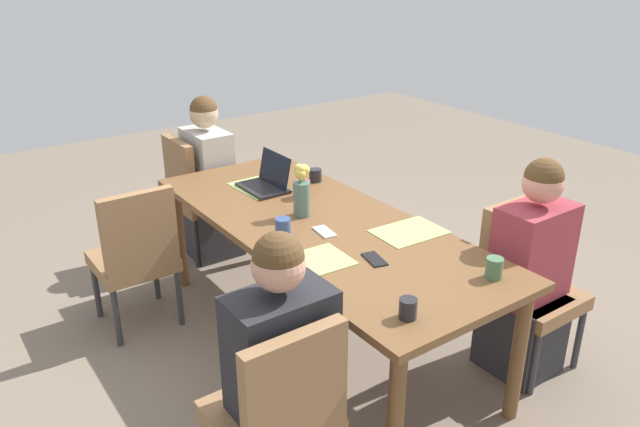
{
  "coord_description": "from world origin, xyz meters",
  "views": [
    {
      "loc": [
        -2.47,
        1.75,
        2.09
      ],
      "look_at": [
        0.0,
        0.0,
        0.8
      ],
      "focal_mm": 34.43,
      "sensor_mm": 36.0,
      "label": 1
    }
  ],
  "objects_px": {
    "laptop_head_right_left_near": "(266,182)",
    "coffee_mug_centre_right": "(315,175)",
    "flower_vase": "(302,190)",
    "chair_head_right_left_near": "(196,191)",
    "person_head_right_left_near": "(209,188)",
    "chair_far_left_far": "(279,411)",
    "phone_silver": "(324,232)",
    "chair_near_left_mid": "(523,277)",
    "coffee_mug_near_right": "(494,268)",
    "dining_table": "(320,234)",
    "coffee_mug_far_left": "(303,189)",
    "chair_far_right_near": "(136,252)",
    "person_far_left_far": "(282,388)",
    "coffee_mug_centre_left": "(283,228)",
    "person_near_left_mid": "(528,282)",
    "phone_black": "(374,259)",
    "coffee_mug_near_left": "(408,308)"
  },
  "relations": [
    {
      "from": "dining_table",
      "to": "person_near_left_mid",
      "type": "distance_m",
      "value": 1.12
    },
    {
      "from": "dining_table",
      "to": "coffee_mug_far_left",
      "type": "xyz_separation_m",
      "value": [
        0.36,
        -0.13,
        0.13
      ]
    },
    {
      "from": "person_head_right_left_near",
      "to": "laptop_head_right_left_near",
      "type": "relative_size",
      "value": 3.73
    },
    {
      "from": "person_near_left_mid",
      "to": "phone_black",
      "type": "height_order",
      "value": "person_near_left_mid"
    },
    {
      "from": "chair_head_right_left_near",
      "to": "coffee_mug_centre_left",
      "type": "xyz_separation_m",
      "value": [
        -1.49,
        0.19,
        0.3
      ]
    },
    {
      "from": "laptop_head_right_left_near",
      "to": "coffee_mug_near_left",
      "type": "xyz_separation_m",
      "value": [
        -1.58,
        0.29,
        -0.0
      ]
    },
    {
      "from": "chair_near_left_mid",
      "to": "laptop_head_right_left_near",
      "type": "height_order",
      "value": "laptop_head_right_left_near"
    },
    {
      "from": "chair_head_right_left_near",
      "to": "coffee_mug_near_right",
      "type": "bearing_deg",
      "value": -171.65
    },
    {
      "from": "chair_near_left_mid",
      "to": "flower_vase",
      "type": "xyz_separation_m",
      "value": [
        0.89,
        0.82,
        0.4
      ]
    },
    {
      "from": "coffee_mug_centre_left",
      "to": "dining_table",
      "type": "bearing_deg",
      "value": -80.44
    },
    {
      "from": "phone_silver",
      "to": "chair_head_right_left_near",
      "type": "bearing_deg",
      "value": -171.24
    },
    {
      "from": "chair_far_left_far",
      "to": "person_near_left_mid",
      "type": "bearing_deg",
      "value": -88.04
    },
    {
      "from": "chair_near_left_mid",
      "to": "person_near_left_mid",
      "type": "distance_m",
      "value": 0.1
    },
    {
      "from": "flower_vase",
      "to": "phone_silver",
      "type": "bearing_deg",
      "value": 173.07
    },
    {
      "from": "dining_table",
      "to": "chair_far_right_near",
      "type": "relative_size",
      "value": 2.55
    },
    {
      "from": "coffee_mug_near_right",
      "to": "phone_black",
      "type": "distance_m",
      "value": 0.55
    },
    {
      "from": "laptop_head_right_left_near",
      "to": "coffee_mug_centre_right",
      "type": "bearing_deg",
      "value": -101.62
    },
    {
      "from": "coffee_mug_far_left",
      "to": "phone_black",
      "type": "xyz_separation_m",
      "value": [
        -0.87,
        0.18,
        -0.05
      ]
    },
    {
      "from": "chair_head_right_left_near",
      "to": "coffee_mug_far_left",
      "type": "height_order",
      "value": "chair_head_right_left_near"
    },
    {
      "from": "chair_far_left_far",
      "to": "coffee_mug_far_left",
      "type": "bearing_deg",
      "value": -37.29
    },
    {
      "from": "coffee_mug_centre_left",
      "to": "coffee_mug_far_left",
      "type": "bearing_deg",
      "value": -44.32
    },
    {
      "from": "person_near_left_mid",
      "to": "coffee_mug_near_left",
      "type": "xyz_separation_m",
      "value": [
        -0.14,
        0.99,
        0.27
      ]
    },
    {
      "from": "coffee_mug_near_right",
      "to": "chair_near_left_mid",
      "type": "bearing_deg",
      "value": -69.2
    },
    {
      "from": "coffee_mug_near_right",
      "to": "chair_far_right_near",
      "type": "bearing_deg",
      "value": 32.22
    },
    {
      "from": "chair_far_right_near",
      "to": "coffee_mug_centre_right",
      "type": "xyz_separation_m",
      "value": [
        -0.19,
        -1.14,
        0.29
      ]
    },
    {
      "from": "dining_table",
      "to": "chair_far_left_far",
      "type": "bearing_deg",
      "value": 137.3
    },
    {
      "from": "chair_far_left_far",
      "to": "phone_silver",
      "type": "relative_size",
      "value": 6.0
    },
    {
      "from": "coffee_mug_near_right",
      "to": "coffee_mug_far_left",
      "type": "distance_m",
      "value": 1.32
    },
    {
      "from": "dining_table",
      "to": "phone_black",
      "type": "height_order",
      "value": "phone_black"
    },
    {
      "from": "coffee_mug_centre_right",
      "to": "chair_far_left_far",
      "type": "bearing_deg",
      "value": 140.77
    },
    {
      "from": "chair_head_right_left_near",
      "to": "person_head_right_left_near",
      "type": "xyz_separation_m",
      "value": [
        -0.06,
        -0.07,
        0.03
      ]
    },
    {
      "from": "chair_near_left_mid",
      "to": "person_near_left_mid",
      "type": "relative_size",
      "value": 0.75
    },
    {
      "from": "chair_head_right_left_near",
      "to": "laptop_head_right_left_near",
      "type": "height_order",
      "value": "laptop_head_right_left_near"
    },
    {
      "from": "person_far_left_far",
      "to": "chair_head_right_left_near",
      "type": "bearing_deg",
      "value": -16.75
    },
    {
      "from": "coffee_mug_centre_left",
      "to": "coffee_mug_far_left",
      "type": "distance_m",
      "value": 0.57
    },
    {
      "from": "coffee_mug_centre_right",
      "to": "flower_vase",
      "type": "bearing_deg",
      "value": 137.3
    },
    {
      "from": "dining_table",
      "to": "coffee_mug_centre_left",
      "type": "bearing_deg",
      "value": 99.56
    },
    {
      "from": "chair_near_left_mid",
      "to": "laptop_head_right_left_near",
      "type": "xyz_separation_m",
      "value": [
        1.36,
        0.76,
        0.3
      ]
    },
    {
      "from": "flower_vase",
      "to": "person_far_left_far",
      "type": "bearing_deg",
      "value": 142.34
    },
    {
      "from": "person_head_right_left_near",
      "to": "chair_far_right_near",
      "type": "xyz_separation_m",
      "value": [
        -0.65,
        0.79,
        -0.03
      ]
    },
    {
      "from": "chair_near_left_mid",
      "to": "flower_vase",
      "type": "bearing_deg",
      "value": 42.59
    },
    {
      "from": "laptop_head_right_left_near",
      "to": "phone_black",
      "type": "relative_size",
      "value": 2.13
    },
    {
      "from": "laptop_head_right_left_near",
      "to": "person_head_right_left_near",
      "type": "bearing_deg",
      "value": 2.12
    },
    {
      "from": "dining_table",
      "to": "coffee_mug_far_left",
      "type": "distance_m",
      "value": 0.4
    },
    {
      "from": "chair_far_right_near",
      "to": "person_far_left_far",
      "type": "bearing_deg",
      "value": -178.81
    },
    {
      "from": "person_near_left_mid",
      "to": "phone_silver",
      "type": "distance_m",
      "value": 1.09
    },
    {
      "from": "chair_far_left_far",
      "to": "phone_silver",
      "type": "xyz_separation_m",
      "value": [
        0.76,
        -0.76,
        0.26
      ]
    },
    {
      "from": "dining_table",
      "to": "coffee_mug_centre_right",
      "type": "height_order",
      "value": "coffee_mug_centre_right"
    },
    {
      "from": "chair_far_right_near",
      "to": "flower_vase",
      "type": "relative_size",
      "value": 3.06
    },
    {
      "from": "flower_vase",
      "to": "phone_black",
      "type": "distance_m",
      "value": 0.66
    }
  ]
}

